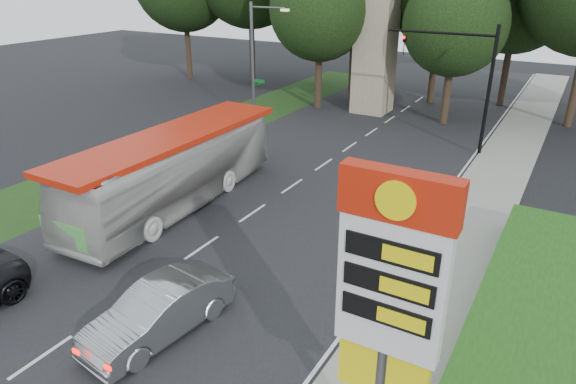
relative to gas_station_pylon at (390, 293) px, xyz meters
The scene contains 12 objects.
ground 10.41m from the gas_station_pylon, 167.77° to the right, with size 120.00×120.00×0.00m, color black.
road_surface 14.30m from the gas_station_pylon, 132.60° to the left, with size 14.00×80.00×0.02m, color black.
sidewalk_right 10.95m from the gas_station_pylon, 94.00° to the left, with size 3.00×80.00×0.12m, color gray.
grass_verge_left 25.01m from the gas_station_pylon, 139.44° to the left, with size 5.00×50.00×0.02m, color #193814.
hedge 7.49m from the gas_station_pylon, 69.05° to the left, with size 3.00×14.00×1.20m, color #1E4D14.
gas_station_pylon is the anchor object (origin of this frame).
traffic_signal_mast 22.29m from the gas_station_pylon, 99.09° to the left, with size 6.10×0.35×7.20m.
streetlight_signs 25.74m from the gas_station_pylon, 128.96° to the left, with size 2.75×0.98×8.00m.
monument 30.17m from the gas_station_pylon, 111.80° to the left, with size 3.00×3.00×10.05m.
tree_monument_right 28.32m from the gas_station_pylon, 101.71° to the left, with size 6.72×6.72×13.20m.
transit_bus 15.31m from the gas_station_pylon, 147.51° to the left, with size 2.81×12.01×3.35m, color beige.
sedan_silver 8.01m from the gas_station_pylon, behind, with size 1.65×4.74×1.56m, color #93969A.
Camera 1 is at (11.52, -5.72, 9.91)m, focal length 32.00 mm.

